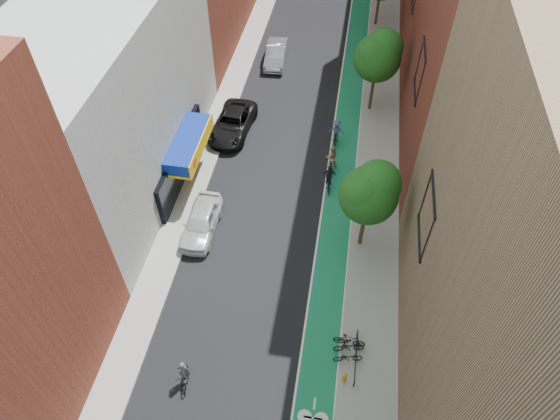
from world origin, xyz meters
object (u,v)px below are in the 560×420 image
at_px(parked_car_silver, 276,54).
at_px(cyclist_lane_far, 336,134).
at_px(cyclist_lane_mid, 329,180).
at_px(cyclist_lead, 185,376).
at_px(parked_car_black, 233,123).
at_px(fire_hydrant, 344,377).
at_px(parked_car_white, 201,222).
at_px(cyclist_lane_near, 331,161).

xyz_separation_m(parked_car_silver, cyclist_lane_far, (6.25, -10.40, 0.12)).
height_order(cyclist_lane_mid, cyclist_lane_far, cyclist_lane_far).
height_order(parked_car_silver, cyclist_lead, cyclist_lead).
xyz_separation_m(parked_car_black, fire_hydrant, (9.90, -18.46, -0.28)).
bearing_deg(cyclist_lane_far, cyclist_lane_mid, 88.95).
bearing_deg(parked_car_white, cyclist_lane_near, 42.13).
distance_m(parked_car_silver, cyclist_lead, 30.02).
bearing_deg(parked_car_black, parked_car_white, -83.77).
xyz_separation_m(parked_car_black, cyclist_lane_near, (7.80, -3.16, 0.17)).
xyz_separation_m(parked_car_white, fire_hydrant, (9.63, -8.51, -0.30)).
bearing_deg(fire_hydrant, parked_car_silver, 106.10).
bearing_deg(parked_car_white, cyclist_lead, -79.36).
distance_m(cyclist_lane_mid, cyclist_lane_far, 4.78).
bearing_deg(cyclist_lane_near, parked_car_white, 33.77).
xyz_separation_m(parked_car_white, cyclist_lane_far, (7.58, 9.85, 0.10)).
distance_m(parked_car_black, cyclist_lane_far, 7.86).
relative_size(parked_car_black, cyclist_lane_far, 2.75).
height_order(parked_car_black, cyclist_lane_near, cyclist_lane_near).
bearing_deg(cyclist_lane_near, cyclist_lane_far, -99.31).
height_order(cyclist_lane_far, fire_hydrant, cyclist_lane_far).
xyz_separation_m(parked_car_white, cyclist_lane_mid, (7.53, 5.07, -0.10)).
bearing_deg(cyclist_lane_mid, parked_car_white, 25.86).
height_order(cyclist_lane_near, fire_hydrant, cyclist_lane_near).
distance_m(parked_car_white, cyclist_lane_far, 12.43).
bearing_deg(cyclist_lane_mid, fire_hydrant, 90.67).
bearing_deg(parked_car_white, fire_hydrant, -41.41).
bearing_deg(parked_car_black, cyclist_lane_far, 3.91).
relative_size(cyclist_lane_mid, fire_hydrant, 2.83).
bearing_deg(cyclist_lane_far, fire_hydrant, 95.96).
relative_size(parked_car_silver, cyclist_lane_mid, 2.52).
xyz_separation_m(cyclist_lane_mid, cyclist_lane_far, (0.05, 4.78, 0.20)).
bearing_deg(parked_car_silver, cyclist_lane_near, -68.20).
bearing_deg(parked_car_silver, fire_hydrant, -76.85).
bearing_deg(cyclist_lead, cyclist_lane_mid, -122.74).
xyz_separation_m(parked_car_silver, cyclist_lead, (0.50, -30.02, -0.15)).
distance_m(cyclist_lead, fire_hydrant, 7.90).
bearing_deg(fire_hydrant, parked_car_black, 118.21).
xyz_separation_m(parked_car_white, cyclist_lane_near, (7.53, 6.79, 0.15)).
height_order(parked_car_black, fire_hydrant, parked_car_black).
xyz_separation_m(parked_car_black, cyclist_lane_mid, (7.80, -4.88, -0.08)).
xyz_separation_m(parked_car_silver, fire_hydrant, (8.30, -28.75, -0.29)).
distance_m(parked_car_black, parked_car_silver, 10.42).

